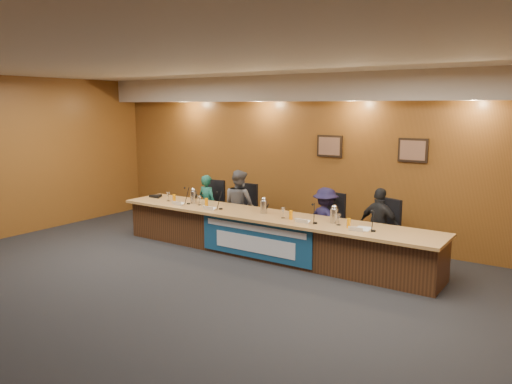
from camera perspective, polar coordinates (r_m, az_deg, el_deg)
floor at (r=7.13m, az=-9.39°, el=-11.84°), size 10.00×10.00×0.00m
ceiling at (r=6.66m, az=-10.19°, el=14.70°), size 10.00×8.00×0.04m
wall_back at (r=9.96m, az=6.38°, el=3.92°), size 10.00×0.04×3.20m
soffit at (r=9.69m, az=5.84°, el=11.76°), size 10.00×0.50×0.50m
dais_body at (r=8.82m, az=1.35°, el=-5.06°), size 6.00×0.80×0.70m
dais_top at (r=8.69m, az=1.18°, el=-2.74°), size 6.10×0.95×0.05m
banner at (r=8.48m, az=-0.17°, el=-5.46°), size 2.20×0.02×0.65m
banner_text_upper at (r=8.42m, az=-0.22°, el=-4.17°), size 2.00×0.01×0.10m
banner_text_lower at (r=8.49m, az=-0.22°, el=-6.00°), size 1.60×0.01×0.28m
wall_photo_left at (r=9.73m, az=8.42°, el=5.21°), size 0.52×0.04×0.42m
wall_photo_right at (r=9.15m, az=17.50°, el=4.57°), size 0.52×0.04×0.42m
panelist_a at (r=10.36m, az=-5.58°, el=-1.39°), size 0.47×0.34×1.22m
panelist_b at (r=9.85m, az=-1.92°, el=-1.45°), size 0.78×0.67×1.38m
panelist_c at (r=8.91m, az=7.92°, el=-3.33°), size 0.88×0.67×1.20m
panelist_d at (r=8.53m, az=13.92°, el=-3.84°), size 0.80×0.44×1.29m
office_chair_a at (r=10.46m, az=-5.22°, el=-1.99°), size 0.51×0.51×0.08m
office_chair_b at (r=9.97m, az=-1.57°, el=-2.54°), size 0.48×0.48×0.08m
office_chair_c at (r=9.03m, az=8.19°, el=-3.96°), size 0.55×0.55×0.08m
office_chair_d at (r=8.66m, az=14.10°, el=-4.76°), size 0.62×0.62×0.08m
nameplate_a at (r=9.60m, az=-9.04°, el=-1.22°), size 0.24×0.08×0.10m
microphone_a at (r=9.67m, az=-7.72°, el=-1.32°), size 0.07×0.07×0.02m
juice_glass_a at (r=9.92m, az=-9.34°, el=-0.70°), size 0.06×0.06×0.15m
water_glass_a at (r=10.02m, az=-10.00°, el=-0.52°), size 0.08×0.08×0.18m
nameplate_b at (r=9.08m, az=-5.49°, el=-1.79°), size 0.24×0.08×0.10m
microphone_b at (r=9.13m, az=-4.05°, el=-1.92°), size 0.07×0.07×0.02m
juice_glass_b at (r=9.44m, az=-5.69°, el=-1.16°), size 0.06×0.06×0.15m
water_glass_b at (r=9.53m, az=-6.47°, el=-0.97°), size 0.08×0.08×0.18m
nameplate_c at (r=8.07m, az=5.21°, el=-3.26°), size 0.24×0.08×0.10m
microphone_c at (r=8.07m, az=6.77°, el=-3.54°), size 0.07×0.07×0.02m
juice_glass_c at (r=8.32m, az=4.00°, el=-2.63°), size 0.06×0.06×0.15m
water_glass_c at (r=8.39m, az=3.12°, el=-2.40°), size 0.08×0.08×0.18m
nameplate_d at (r=7.66m, az=11.32°, el=-4.12°), size 0.24×0.08×0.10m
microphone_d at (r=7.73m, az=13.26°, el=-4.35°), size 0.07×0.07×0.02m
juice_glass_d at (r=7.87m, az=10.55°, el=-3.51°), size 0.06×0.06×0.15m
water_glass_d at (r=8.00m, az=9.44°, el=-3.14°), size 0.08×0.08×0.18m
carafe_left at (r=9.72m, az=-7.17°, el=-0.60°), size 0.12×0.12×0.24m
carafe_mid at (r=8.75m, az=0.90°, el=-1.72°), size 0.12×0.12×0.23m
carafe_right at (r=8.13m, az=8.93°, el=-2.72°), size 0.13×0.13×0.23m
speakerphone at (r=10.48m, az=-11.30°, el=-0.48°), size 0.32×0.32×0.05m
paper_stack at (r=7.86m, az=12.16°, el=-4.12°), size 0.26×0.33×0.01m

